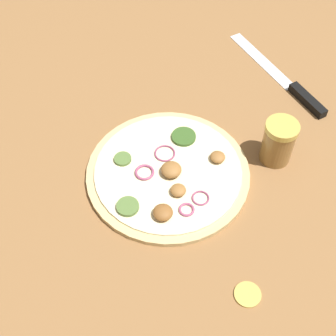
# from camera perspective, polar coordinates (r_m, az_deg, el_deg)

# --- Properties ---
(ground_plane) EXTENTS (3.00, 3.00, 0.00)m
(ground_plane) POSITION_cam_1_polar(r_m,az_deg,el_deg) (0.89, -0.00, -0.81)
(ground_plane) COLOR olive
(pizza) EXTENTS (0.31, 0.31, 0.03)m
(pizza) POSITION_cam_1_polar(r_m,az_deg,el_deg) (0.88, 0.02, -0.59)
(pizza) COLOR #D6B77A
(pizza) RESTS_ON ground_plane
(knife) EXTENTS (0.32, 0.09, 0.02)m
(knife) POSITION_cam_1_polar(r_m,az_deg,el_deg) (1.08, 15.02, 9.45)
(knife) COLOR silver
(knife) RESTS_ON ground_plane
(spice_jar) EXTENTS (0.06, 0.06, 0.09)m
(spice_jar) POSITION_cam_1_polar(r_m,az_deg,el_deg) (0.90, 13.30, 3.13)
(spice_jar) COLOR olive
(spice_jar) RESTS_ON ground_plane
(loose_cap) EXTENTS (0.04, 0.04, 0.01)m
(loose_cap) POSITION_cam_1_polar(r_m,az_deg,el_deg) (0.78, 9.70, -14.90)
(loose_cap) COLOR gold
(loose_cap) RESTS_ON ground_plane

